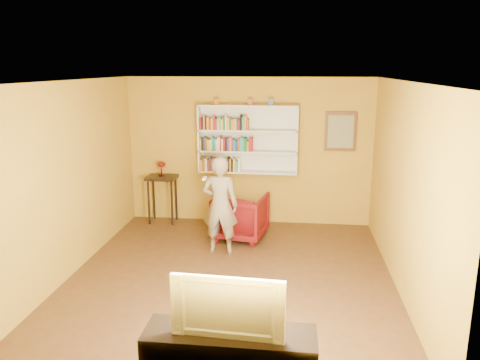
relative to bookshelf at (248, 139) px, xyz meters
name	(u,v)px	position (x,y,z in m)	size (l,w,h in m)	color
room_shell	(230,209)	(0.00, -2.41, -0.58)	(5.30, 5.80, 2.88)	#442A16
bookshelf	(248,139)	(0.00, 0.00, 0.00)	(1.80, 0.29, 1.23)	silver
books_row_lower	(221,165)	(-0.49, -0.11, -0.47)	(0.73, 0.19, 0.26)	orange
books_row_middle	(226,144)	(-0.38, -0.11, -0.09)	(0.96, 0.19, 0.26)	gold
books_row_upper	(224,123)	(-0.42, -0.11, 0.29)	(0.88, 0.19, 0.27)	maroon
ornament_left	(217,102)	(-0.56, -0.06, 0.67)	(0.08, 0.08, 0.10)	#A35D2E
ornament_centre	(250,102)	(0.04, -0.06, 0.68)	(0.08, 0.08, 0.11)	#9D4834
ornament_right	(271,102)	(0.41, -0.06, 0.68)	(0.09, 0.09, 0.12)	#435570
framed_painting	(341,132)	(1.65, 0.05, 0.16)	(0.55, 0.05, 0.70)	#523217
console_table	(162,184)	(-1.60, -0.16, -0.85)	(0.55, 0.42, 0.90)	black
ruby_lustre	(161,166)	(-1.60, -0.16, -0.50)	(0.16, 0.17, 0.27)	maroon
armchair	(240,216)	(-0.04, -0.83, -1.21)	(0.82, 0.85, 0.77)	#4B050C
person	(220,205)	(-0.28, -1.49, -0.82)	(0.57, 0.37, 1.55)	#786958
game_remote	(205,178)	(-0.45, -1.84, -0.31)	(0.04, 0.15, 0.04)	white
tv_cabinet	(230,359)	(0.31, -4.66, -1.31)	(1.56, 0.47, 0.56)	black
television	(230,303)	(0.31, -4.66, -0.75)	(1.01, 0.13, 0.58)	black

